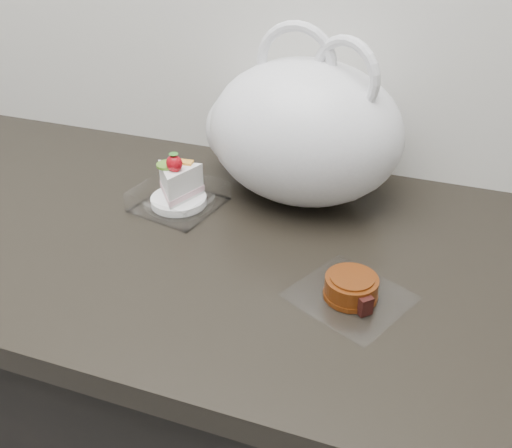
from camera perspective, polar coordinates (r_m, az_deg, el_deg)
counter at (r=1.26m, az=-8.98°, el=-17.26°), size 2.04×0.64×0.90m
cake_tray at (r=0.99m, az=-7.81°, el=3.24°), size 0.16×0.16×0.10m
mooncake_wrap at (r=0.79m, az=9.52°, el=-6.48°), size 0.19×0.19×0.03m
plastic_bag at (r=0.99m, az=3.94°, el=9.27°), size 0.40×0.32×0.30m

